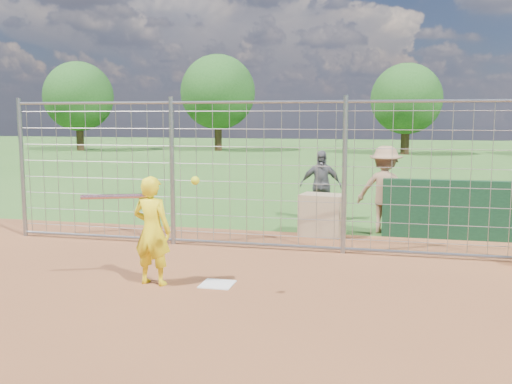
% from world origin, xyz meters
% --- Properties ---
extents(ground, '(100.00, 100.00, 0.00)m').
position_xyz_m(ground, '(0.00, 0.00, 0.00)').
color(ground, '#2D591E').
rests_on(ground, ground).
extents(infield_dirt, '(18.00, 18.00, 0.00)m').
position_xyz_m(infield_dirt, '(0.00, -3.00, 0.01)').
color(infield_dirt, brown).
rests_on(infield_dirt, ground).
extents(home_plate, '(0.43, 0.43, 0.02)m').
position_xyz_m(home_plate, '(0.00, -0.20, 0.01)').
color(home_plate, silver).
rests_on(home_plate, ground).
extents(dugout_wall, '(2.60, 0.20, 1.10)m').
position_xyz_m(dugout_wall, '(3.40, 3.60, 0.55)').
color(dugout_wall, '#11381E').
rests_on(dugout_wall, ground).
extents(batter, '(0.58, 0.41, 1.48)m').
position_xyz_m(batter, '(-0.86, -0.37, 0.74)').
color(batter, yellow).
rests_on(batter, ground).
extents(bystander_b, '(0.92, 0.42, 1.54)m').
position_xyz_m(bystander_b, '(0.76, 4.95, 0.77)').
color(bystander_b, '#57575C').
rests_on(bystander_b, ground).
extents(bystander_c, '(1.18, 0.79, 1.70)m').
position_xyz_m(bystander_c, '(2.14, 3.92, 0.85)').
color(bystander_c, '#967051').
rests_on(bystander_c, ground).
extents(equipment_bin, '(0.88, 0.68, 0.80)m').
position_xyz_m(equipment_bin, '(0.99, 3.34, 0.40)').
color(equipment_bin, tan).
rests_on(equipment_bin, ground).
extents(equipment_in_play, '(1.72, 0.62, 0.37)m').
position_xyz_m(equipment_in_play, '(-1.00, -0.63, 1.28)').
color(equipment_in_play, silver).
rests_on(equipment_in_play, ground).
extents(backstop_fence, '(9.08, 0.08, 2.60)m').
position_xyz_m(backstop_fence, '(0.00, 2.00, 1.26)').
color(backstop_fence, gray).
rests_on(backstop_fence, ground).
extents(tree_line, '(44.66, 6.72, 6.48)m').
position_xyz_m(tree_line, '(3.13, 28.13, 3.71)').
color(tree_line, '#3F2B19').
rests_on(tree_line, ground).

